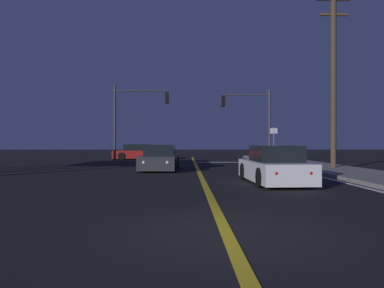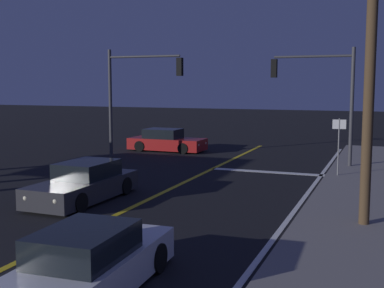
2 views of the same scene
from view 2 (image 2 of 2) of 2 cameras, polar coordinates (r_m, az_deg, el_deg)
sidewalk_right at (r=13.07m, az=17.01°, el=-11.12°), size 3.20×42.40×0.15m
lane_line_center at (r=15.17m, az=-10.33°, el=-8.71°), size 0.20×40.04×0.01m
lane_line_edge_right at (r=13.34m, az=8.91°, el=-10.85°), size 0.16×40.04×0.01m
stop_bar at (r=23.62m, az=8.53°, el=-3.13°), size 5.31×0.50×0.01m
car_lead_oncoming_white at (r=10.16m, az=-11.41°, el=-13.16°), size 1.95×4.52×1.34m
car_parked_curb_red at (r=30.75m, az=-2.92°, el=0.30°), size 4.66×2.01×1.34m
car_side_waiting_charcoal at (r=18.02m, az=-12.05°, el=-4.41°), size 1.97×4.70×1.34m
traffic_signal_near_right at (r=25.20m, az=14.40°, el=6.12°), size 3.97×0.28×5.76m
traffic_signal_far_left at (r=26.63m, az=-6.39°, el=6.47°), size 4.24×0.28×5.84m
utility_pole_right at (r=14.62m, az=19.51°, el=10.41°), size 1.84×0.29×9.67m
street_sign_corner at (r=22.42m, az=16.21°, el=0.60°), size 0.56×0.12×2.59m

